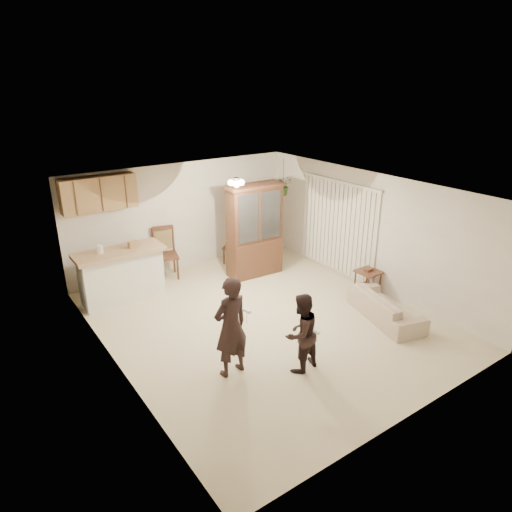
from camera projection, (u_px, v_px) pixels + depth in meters
floor at (264, 320)px, 8.62m from camera, size 6.50×6.50×0.00m
ceiling at (264, 190)px, 7.70m from camera, size 5.50×6.50×0.02m
wall_back at (182, 216)px, 10.64m from camera, size 5.50×0.02×2.50m
wall_front at (417, 338)px, 5.68m from camera, size 5.50×0.02×2.50m
wall_left at (112, 299)px, 6.69m from camera, size 0.02×6.50×2.50m
wall_right at (369, 231)px, 9.62m from camera, size 0.02×6.50×2.50m
breakfast_bar at (122, 277)px, 9.24m from camera, size 1.60×0.55×1.00m
bar_top at (119, 252)px, 9.04m from camera, size 1.75×0.70×0.08m
upper_cabinets at (99, 193)px, 9.17m from camera, size 1.50×0.34×0.70m
vertical_blinds at (337, 227)px, 10.34m from camera, size 0.06×2.30×2.10m
ceiling_fixture at (236, 182)px, 8.76m from camera, size 0.36×0.36×0.20m
hanging_plant at (283, 185)px, 10.99m from camera, size 0.43×0.37×0.48m
plant_cord at (283, 172)px, 10.88m from camera, size 0.01×0.01×0.65m
sofa at (386, 301)px, 8.56m from camera, size 1.20×2.00×0.73m
adult at (231, 321)px, 6.77m from camera, size 0.69×0.49×1.80m
child at (301, 331)px, 6.94m from camera, size 0.73×0.61×1.35m
china_hutch at (255, 231)px, 10.28m from camera, size 1.36×0.59×2.11m
side_table at (368, 282)px, 9.61m from camera, size 0.46×0.46×0.56m
chair_bar at (136, 275)px, 9.92m from camera, size 0.45×0.45×0.97m
chair_hutch_left at (167, 264)px, 10.36m from camera, size 0.63×0.63×1.16m
chair_hutch_right at (232, 253)px, 11.21m from camera, size 0.57×0.57×0.91m
controller_adult at (247, 311)px, 6.38m from camera, size 0.06×0.14×0.04m
controller_child at (317, 332)px, 6.70m from camera, size 0.05×0.12×0.03m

